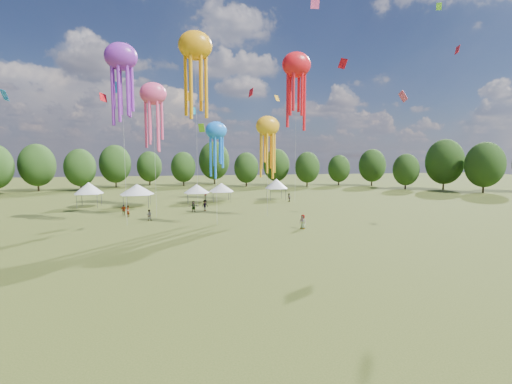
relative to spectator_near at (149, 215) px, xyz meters
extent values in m
plane|color=#384416|center=(9.65, -37.19, -0.79)|extent=(300.00, 300.00, 0.00)
imported|color=gray|center=(0.00, 0.00, 0.00)|extent=(0.78, 0.61, 1.57)
imported|color=gray|center=(8.97, 19.33, 0.01)|extent=(0.75, 0.90, 1.59)
imported|color=gray|center=(24.76, 15.25, 0.06)|extent=(0.81, 0.94, 1.68)
imported|color=gray|center=(8.11, 7.33, 0.12)|extent=(1.36, 1.15, 1.82)
imported|color=gray|center=(-4.18, 5.64, 0.00)|extent=(0.96, 0.49, 1.57)
imported|color=gray|center=(6.25, 6.64, 0.10)|extent=(1.67, 0.62, 1.77)
imported|color=gray|center=(-3.30, 3.75, 0.07)|extent=(0.66, 0.75, 1.72)
imported|color=gray|center=(18.99, -9.36, 0.09)|extent=(1.01, 0.99, 1.76)
cylinder|color=#47474C|center=(-12.99, 14.12, 0.36)|extent=(0.08, 0.08, 2.30)
cylinder|color=#47474C|center=(-12.99, 17.38, 0.36)|extent=(0.08, 0.08, 2.30)
cylinder|color=#47474C|center=(-9.72, 14.12, 0.36)|extent=(0.08, 0.08, 2.30)
cylinder|color=#47474C|center=(-9.72, 17.38, 0.36)|extent=(0.08, 0.08, 2.30)
cube|color=silver|center=(-11.36, 15.75, 1.56)|extent=(3.67, 3.67, 0.10)
cone|color=silver|center=(-11.36, 15.75, 2.60)|extent=(4.77, 4.77, 1.97)
cylinder|color=#47474C|center=(-5.27, 12.75, 0.26)|extent=(0.08, 0.08, 2.10)
cylinder|color=#47474C|center=(-5.27, 16.81, 0.26)|extent=(0.08, 0.08, 2.10)
cylinder|color=#47474C|center=(-1.21, 12.75, 0.26)|extent=(0.08, 0.08, 2.10)
cylinder|color=#47474C|center=(-1.21, 16.81, 0.26)|extent=(0.08, 0.08, 2.10)
cube|color=silver|center=(-3.24, 14.78, 1.36)|extent=(4.47, 4.47, 0.10)
cone|color=silver|center=(-3.24, 14.78, 2.31)|extent=(5.81, 5.81, 1.80)
cylinder|color=#47474C|center=(5.54, 15.78, 0.15)|extent=(0.08, 0.08, 1.88)
cylinder|color=#47474C|center=(5.54, 19.08, 0.15)|extent=(0.08, 0.08, 1.88)
cylinder|color=#47474C|center=(8.84, 15.78, 0.15)|extent=(0.08, 0.08, 1.88)
cylinder|color=#47474C|center=(8.84, 19.08, 0.15)|extent=(0.08, 0.08, 1.88)
cube|color=silver|center=(7.19, 17.43, 1.14)|extent=(3.70, 3.70, 0.10)
cone|color=silver|center=(7.19, 17.43, 2.00)|extent=(4.81, 4.81, 1.61)
cylinder|color=#47474C|center=(10.35, 16.90, 0.17)|extent=(0.08, 0.08, 1.91)
cylinder|color=#47474C|center=(10.35, 20.19, 0.17)|extent=(0.08, 0.08, 1.91)
cylinder|color=#47474C|center=(13.64, 16.90, 0.17)|extent=(0.08, 0.08, 1.91)
cylinder|color=#47474C|center=(13.64, 20.19, 0.17)|extent=(0.08, 0.08, 1.91)
cube|color=silver|center=(11.99, 18.55, 1.17)|extent=(3.69, 3.69, 0.10)
cone|color=silver|center=(11.99, 18.55, 2.04)|extent=(4.80, 4.80, 1.64)
cylinder|color=#47474C|center=(21.73, 17.82, 0.34)|extent=(0.08, 0.08, 2.25)
cylinder|color=#47474C|center=(21.73, 20.96, 0.34)|extent=(0.08, 0.08, 2.25)
cylinder|color=#47474C|center=(24.86, 17.82, 0.34)|extent=(0.08, 0.08, 2.25)
cylinder|color=#47474C|center=(24.86, 20.96, 0.34)|extent=(0.08, 0.08, 2.25)
cube|color=silver|center=(23.30, 19.39, 1.51)|extent=(3.54, 3.54, 0.10)
cone|color=silver|center=(23.30, 19.39, 2.52)|extent=(4.60, 4.60, 1.93)
ellipsoid|color=#FC4A80|center=(0.83, 2.47, 16.82)|extent=(3.69, 2.58, 3.14)
cylinder|color=beige|center=(0.83, 2.47, 8.02)|extent=(0.03, 0.03, 17.61)
ellipsoid|color=orange|center=(7.09, 10.13, 25.94)|extent=(5.52, 3.87, 4.69)
cylinder|color=beige|center=(7.09, 10.13, 12.57)|extent=(0.03, 0.03, 26.72)
ellipsoid|color=#FFAD1A|center=(16.82, 0.27, 12.42)|extent=(3.46, 2.42, 2.94)
cylinder|color=beige|center=(16.82, 0.27, 5.82)|extent=(0.03, 0.03, 13.21)
ellipsoid|color=purple|center=(-2.46, -2.96, 20.23)|extent=(3.96, 2.77, 3.37)
cylinder|color=beige|center=(-2.46, -2.96, 9.72)|extent=(0.03, 0.03, 21.02)
ellipsoid|color=#1C7CFF|center=(8.87, -5.05, 11.31)|extent=(2.69, 1.88, 2.29)
cylinder|color=beige|center=(8.87, -5.05, 5.26)|extent=(0.03, 0.03, 12.09)
ellipsoid|color=red|center=(25.77, 14.65, 24.96)|extent=(5.47, 3.83, 4.65)
cylinder|color=beige|center=(25.77, 14.65, 12.09)|extent=(0.03, 0.03, 25.75)
cube|color=red|center=(18.36, 20.78, 20.71)|extent=(0.93, 1.80, 1.93)
cube|color=orange|center=(27.36, 25.52, 28.86)|extent=(0.59, 0.58, 0.81)
cube|color=#7BE525|center=(8.13, 14.45, 13.10)|extent=(1.23, 0.97, 1.50)
cube|color=red|center=(45.45, -2.42, 23.99)|extent=(0.54, 1.02, 1.30)
cube|color=#1C7CFF|center=(-7.65, 25.53, 21.52)|extent=(1.69, 1.66, 2.58)
cube|color=#FC4A80|center=(27.06, 8.94, 33.56)|extent=(1.56, 0.86, 1.86)
cube|color=red|center=(37.79, 20.57, 27.24)|extent=(1.56, 1.60, 2.48)
cube|color=#FFAD1A|center=(25.22, 26.39, 20.69)|extent=(1.27, 1.16, 1.36)
cube|color=#7BE525|center=(38.32, -7.06, 27.81)|extent=(0.77, 0.35, 0.94)
cube|color=#1C7CFF|center=(-23.48, 15.89, 17.98)|extent=(1.33, 1.78, 1.99)
cube|color=#1BA0E5|center=(6.82, 19.02, 16.60)|extent=(1.06, 0.43, 1.40)
cube|color=#FC4A80|center=(35.01, -4.91, 16.40)|extent=(0.65, 1.52, 1.64)
cube|color=red|center=(-4.72, -2.90, 15.27)|extent=(0.88, 1.15, 1.23)
cube|color=orange|center=(6.25, 24.13, 20.01)|extent=(1.39, 0.68, 1.74)
cylinder|color=#38281C|center=(-31.04, 48.30, 0.92)|extent=(0.44, 0.44, 3.41)
ellipsoid|color=#223E14|center=(-31.04, 48.30, 5.82)|extent=(8.53, 8.53, 10.66)
cylinder|color=#38281C|center=(-20.95, 47.83, 0.75)|extent=(0.44, 0.44, 3.07)
ellipsoid|color=#223E14|center=(-20.95, 47.83, 5.15)|extent=(7.66, 7.66, 9.58)
cylinder|color=#38281C|center=(-13.86, 56.14, 0.93)|extent=(0.44, 0.44, 3.43)
ellipsoid|color=#223E14|center=(-13.86, 56.14, 5.87)|extent=(8.58, 8.58, 10.73)
cylinder|color=#38281C|center=(-5.11, 61.77, 0.69)|extent=(0.44, 0.44, 2.95)
ellipsoid|color=#223E14|center=(-5.11, 61.77, 4.92)|extent=(7.37, 7.37, 9.21)
cylinder|color=#38281C|center=(4.95, 57.87, 0.66)|extent=(0.44, 0.44, 2.89)
ellipsoid|color=#223E14|center=(4.95, 57.87, 4.82)|extent=(7.23, 7.23, 9.04)
cylinder|color=#38281C|center=(14.56, 62.30, 1.13)|extent=(0.44, 0.44, 3.84)
ellipsoid|color=#223E14|center=(14.56, 62.30, 6.65)|extent=(9.60, 9.60, 11.99)
cylinder|color=#38281C|center=(22.84, 51.25, 0.64)|extent=(0.44, 0.44, 2.84)
ellipsoid|color=#223E14|center=(22.84, 51.25, 4.72)|extent=(7.11, 7.11, 8.89)
cylinder|color=#38281C|center=(32.58, 53.85, 0.80)|extent=(0.44, 0.44, 3.16)
ellipsoid|color=#223E14|center=(32.58, 53.85, 5.34)|extent=(7.91, 7.91, 9.88)
cylinder|color=#38281C|center=(40.34, 48.10, 0.66)|extent=(0.44, 0.44, 2.88)
ellipsoid|color=#223E14|center=(40.34, 48.10, 4.80)|extent=(7.21, 7.21, 9.01)
cylinder|color=#38281C|center=(51.16, 50.05, 0.53)|extent=(0.44, 0.44, 2.63)
ellipsoid|color=#223E14|center=(51.16, 50.05, 4.31)|extent=(6.57, 6.57, 8.22)
cylinder|color=#38281C|center=(60.16, 46.54, 0.78)|extent=(0.44, 0.44, 3.13)
ellipsoid|color=#223E14|center=(60.16, 46.54, 5.27)|extent=(7.81, 7.81, 9.77)
cylinder|color=#38281C|center=(63.29, 34.62, 0.57)|extent=(0.44, 0.44, 2.72)
ellipsoid|color=#223E14|center=(63.29, 34.62, 4.48)|extent=(6.80, 6.80, 8.50)
cylinder|color=#38281C|center=(72.61, 31.73, 1.12)|extent=(0.44, 0.44, 3.81)
ellipsoid|color=#223E14|center=(72.61, 31.73, 6.59)|extent=(9.52, 9.52, 11.90)
cylinder|color=#38281C|center=(76.22, 22.61, 0.97)|extent=(0.44, 0.44, 3.51)
ellipsoid|color=#223E14|center=(76.22, 22.61, 6.01)|extent=(8.78, 8.78, 10.97)
camera|label=1|loc=(4.59, -50.29, 8.15)|focal=24.94mm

